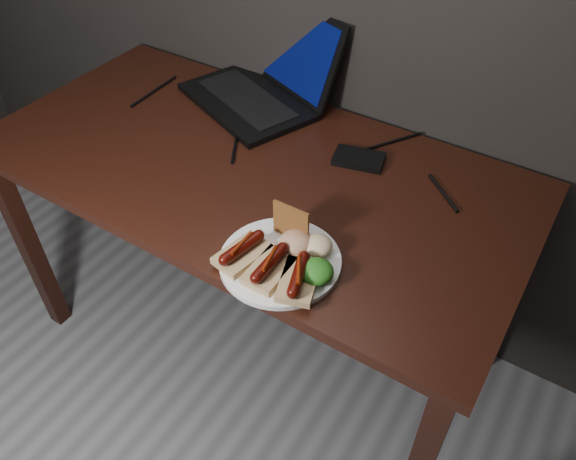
{
  "coord_description": "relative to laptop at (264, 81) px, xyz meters",
  "views": [
    {
      "loc": [
        0.69,
        0.47,
        1.6
      ],
      "look_at": [
        0.25,
        1.17,
        0.82
      ],
      "focal_mm": 35.0,
      "sensor_mm": 36.0,
      "label": 1
    }
  ],
  "objects": [
    {
      "name": "salad_greens",
      "position": [
        0.49,
        -0.53,
        -0.02
      ],
      "size": [
        0.07,
        0.07,
        0.04
      ],
      "primitive_type": "ellipsoid",
      "color": "#165911",
      "rests_on": "plate"
    },
    {
      "name": "salsa_mound",
      "position": [
        0.41,
        -0.49,
        -0.02
      ],
      "size": [
        0.07,
        0.07,
        0.04
      ],
      "primitive_type": "ellipsoid",
      "color": "maroon",
      "rests_on": "plate"
    },
    {
      "name": "crispbread",
      "position": [
        0.39,
        -0.46,
        -0.0
      ],
      "size": [
        0.08,
        0.01,
        0.08
      ],
      "primitive_type": "cube",
      "color": "#975829",
      "rests_on": "plate"
    },
    {
      "name": "plate",
      "position": [
        0.4,
        -0.53,
        -0.05
      ],
      "size": [
        0.31,
        0.31,
        0.01
      ],
      "primitive_type": "cylinder",
      "rotation": [
        0.0,
        0.0,
        0.28
      ],
      "color": "white",
      "rests_on": "desk"
    },
    {
      "name": "hard_drive",
      "position": [
        0.38,
        -0.13,
        -0.05
      ],
      "size": [
        0.14,
        0.11,
        0.02
      ],
      "primitive_type": "cube",
      "rotation": [
        0.0,
        0.0,
        0.25
      ],
      "color": "black",
      "rests_on": "desk"
    },
    {
      "name": "bread_sausage_left",
      "position": [
        0.33,
        -0.57,
        -0.03
      ],
      "size": [
        0.09,
        0.13,
        0.04
      ],
      "color": "#E2C885",
      "rests_on": "plate"
    },
    {
      "name": "bread_sausage_center",
      "position": [
        0.4,
        -0.57,
        -0.03
      ],
      "size": [
        0.07,
        0.12,
        0.04
      ],
      "color": "#E2C885",
      "rests_on": "plate"
    },
    {
      "name": "desk_cables",
      "position": [
        0.17,
        -0.13,
        -0.05
      ],
      "size": [
        0.96,
        0.38,
        0.01
      ],
      "color": "black",
      "rests_on": "desk"
    },
    {
      "name": "bread_sausage_right",
      "position": [
        0.47,
        -0.57,
        -0.03
      ],
      "size": [
        0.1,
        0.13,
        0.04
      ],
      "color": "#E2C885",
      "rests_on": "plate"
    },
    {
      "name": "coleslaw_mound",
      "position": [
        0.45,
        -0.47,
        -0.03
      ],
      "size": [
        0.06,
        0.06,
        0.04
      ],
      "primitive_type": "ellipsoid",
      "color": "silver",
      "rests_on": "plate"
    },
    {
      "name": "laptop",
      "position": [
        0.0,
        0.0,
        0.0
      ],
      "size": [
        0.48,
        0.45,
        0.25
      ],
      "color": "black",
      "rests_on": "desk"
    },
    {
      "name": "desk",
      "position": [
        0.15,
        -0.29,
        -0.14
      ],
      "size": [
        1.4,
        0.7,
        0.75
      ],
      "color": "black",
      "rests_on": "ground"
    }
  ]
}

